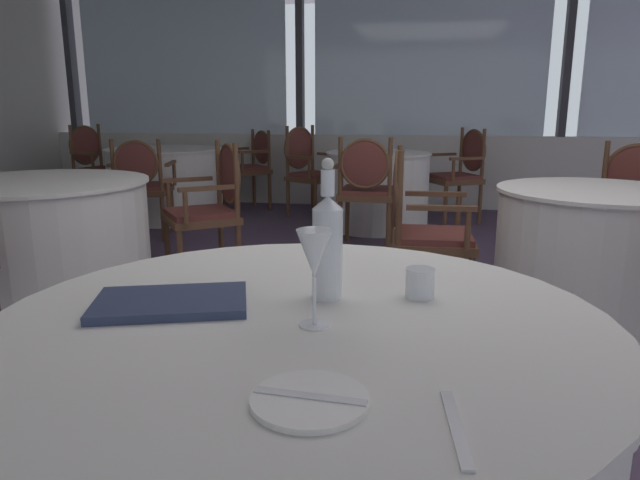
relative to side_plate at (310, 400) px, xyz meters
name	(u,v)px	position (x,y,z in m)	size (l,w,h in m)	color
ground_plane	(412,354)	(0.13, 1.87, -0.75)	(14.82, 14.82, 0.00)	#47384C
window_wall_far	(426,113)	(0.13, 6.15, 0.35)	(9.57, 0.14, 2.76)	beige
foreground_table	(302,467)	(-0.09, 0.36, -0.38)	(1.34, 1.34, 0.75)	silver
side_plate	(310,400)	(0.00, 0.00, 0.00)	(0.18, 0.18, 0.01)	white
butter_knife	(310,397)	(0.00, 0.00, 0.01)	(0.18, 0.02, 0.00)	silver
dinner_fork	(456,427)	(0.22, -0.03, 0.00)	(0.20, 0.02, 0.00)	silver
water_bottle	(328,243)	(-0.06, 0.49, 0.13)	(0.07, 0.07, 0.33)	white
wine_glass	(314,257)	(-0.05, 0.31, 0.14)	(0.07, 0.07, 0.20)	white
water_tumbler	(420,283)	(0.16, 0.54, 0.03)	(0.07, 0.07, 0.07)	white
menu_book	(171,302)	(-0.40, 0.37, 0.01)	(0.34, 0.21, 0.02)	#2D3856
background_table_0	(166,183)	(-2.60, 4.97, -0.38)	(1.23, 1.23, 0.75)	silver
dining_chair_0_0	(141,180)	(-2.35, 3.96, -0.21)	(0.61, 0.56, 0.91)	brown
dining_chair_0_1	(252,162)	(-1.85, 5.68, -0.21)	(0.66, 0.66, 0.92)	brown
dining_chair_0_2	(94,161)	(-3.60, 5.26, -0.18)	(0.57, 0.62, 0.98)	brown
background_table_1	(592,255)	(1.09, 2.55, -0.38)	(1.08, 1.08, 0.75)	silver
dining_chair_1_1	(630,202)	(1.53, 3.41, -0.20)	(0.64, 0.62, 0.95)	brown
dining_chair_1_2	(418,220)	(0.12, 2.50, -0.20)	(0.49, 0.55, 0.96)	brown
background_table_2	(378,190)	(-0.31, 4.86, -0.38)	(1.02, 1.02, 0.75)	silver
dining_chair_2_0	(366,184)	(-0.32, 3.93, -0.19)	(0.54, 0.48, 0.95)	brown
dining_chair_2_1	(462,168)	(0.52, 5.32, -0.19)	(0.63, 0.65, 0.97)	brown
dining_chair_2_2	(307,165)	(-1.12, 5.35, -0.19)	(0.63, 0.65, 0.98)	brown
background_table_3	(41,241)	(-2.17, 2.30, -0.38)	(1.34, 1.34, 0.75)	silver
dining_chair_3_2	(213,200)	(-1.30, 2.96, -0.20)	(0.65, 0.66, 0.95)	brown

